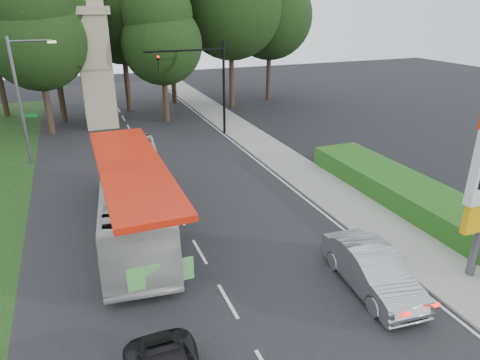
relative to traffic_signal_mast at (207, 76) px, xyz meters
name	(u,v)px	position (x,y,z in m)	size (l,w,h in m)	color
road_surface	(175,208)	(-5.68, -12.00, -4.66)	(14.00, 80.00, 0.02)	black
sidewalk_right	(318,184)	(2.82, -12.00, -4.61)	(3.00, 80.00, 0.12)	gray
hedge	(409,194)	(5.82, -16.00, -4.07)	(3.00, 14.00, 1.20)	#1F5516
traffic_signal_mast	(207,76)	(0.00, 0.00, 0.00)	(6.10, 0.35, 7.20)	black
streetlight_signs	(22,96)	(-12.67, -1.99, -0.23)	(2.75, 0.98, 8.00)	#59595E
monument	(95,65)	(-7.68, 6.00, 0.43)	(3.00, 3.00, 10.05)	gray
tree_east_near	(169,4)	(0.32, 13.00, 5.01)	(8.12, 8.12, 15.95)	#2D2116
tree_monument_left	(33,20)	(-11.68, 5.00, 4.00)	(7.28, 7.28, 14.30)	#2D2116
tree_monument_right	(161,27)	(-2.18, 5.50, 3.34)	(6.72, 6.72, 13.20)	#2D2116
transit_bus	(134,197)	(-7.80, -13.47, -3.06)	(2.72, 11.61, 3.23)	beige
sedan_silver	(372,270)	(-0.51, -21.18, -3.88)	(1.69, 4.84, 1.59)	#9EA1A5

